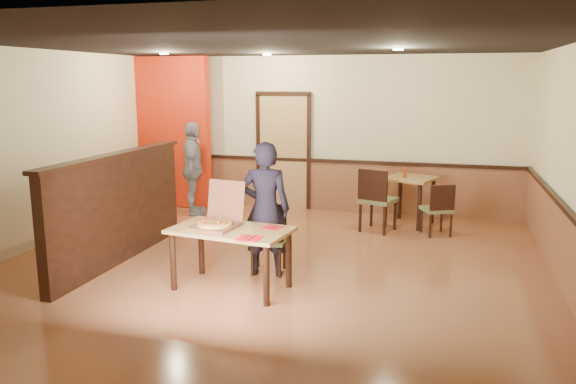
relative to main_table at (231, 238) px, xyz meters
name	(u,v)px	position (x,y,z in m)	size (l,w,h in m)	color
floor	(269,269)	(0.20, 0.76, -0.61)	(7.00, 7.00, 0.00)	#A46440
ceiling	(267,43)	(0.20, 0.76, 2.19)	(7.00, 7.00, 0.00)	black
wall_back	(326,134)	(0.20, 4.26, 0.79)	(7.00, 7.00, 0.00)	beige
wall_left	(29,151)	(-3.30, 0.76, 0.79)	(7.00, 7.00, 0.00)	beige
wainscot_back	(325,186)	(0.20, 4.23, -0.16)	(7.00, 0.04, 0.90)	brown
chair_rail_back	(325,161)	(0.20, 4.21, 0.31)	(7.00, 0.06, 0.06)	black
wainscot_right	(570,258)	(3.67, 0.76, -0.16)	(0.04, 7.00, 0.90)	brown
chair_rail_right	(572,216)	(3.65, 0.76, 0.31)	(0.06, 7.00, 0.06)	black
back_door	(284,152)	(-0.60, 4.22, 0.44)	(0.90, 0.06, 2.10)	tan
booth_partition	(118,207)	(-1.80, 0.56, 0.13)	(0.20, 3.10, 1.44)	black
red_accent_panel	(169,133)	(-2.70, 3.76, 0.79)	(1.60, 0.20, 2.78)	red
spot_a	(164,54)	(-2.10, 2.56, 2.17)	(0.14, 0.14, 0.02)	#FBE1B0
spot_b	(267,54)	(-0.60, 3.26, 2.17)	(0.14, 0.14, 0.02)	#FBE1B0
spot_c	(398,49)	(1.60, 2.26, 2.17)	(0.14, 0.14, 0.02)	#FBE1B0
main_table	(231,238)	(0.00, 0.00, 0.00)	(1.43, 0.93, 0.72)	tan
diner_chair	(269,235)	(0.23, 0.72, -0.15)	(0.46, 0.46, 0.84)	#617041
side_chair_left	(376,197)	(1.30, 2.93, -0.05)	(0.63, 0.63, 1.02)	#617041
side_chair_right	(438,207)	(2.25, 2.95, -0.16)	(0.54, 0.54, 0.82)	#617041
side_table	(410,188)	(1.77, 3.55, 0.01)	(0.95, 0.95, 0.80)	tan
diner	(265,209)	(0.23, 0.58, 0.22)	(0.60, 0.40, 1.65)	black
passerby	(193,169)	(-1.98, 3.24, 0.22)	(0.97, 0.40, 1.65)	gray
pizza_box	(217,221)	(-0.18, 0.03, 0.17)	(0.54, 0.61, 0.50)	brown
pizza	(215,224)	(-0.19, -0.03, 0.16)	(0.39, 0.39, 0.03)	#F4B758
napkin_near	(249,238)	(0.34, -0.33, 0.11)	(0.25, 0.25, 0.01)	red
napkin_far	(272,227)	(0.45, 0.16, 0.11)	(0.25, 0.25, 0.01)	red
condiment	(405,173)	(1.68, 3.48, 0.27)	(0.06, 0.06, 0.16)	#9A421C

